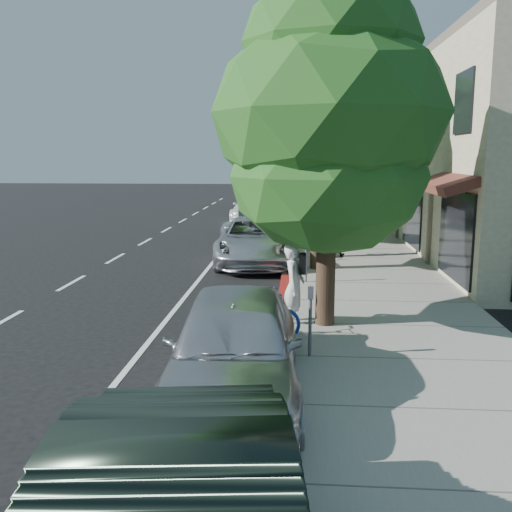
# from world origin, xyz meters

# --- Properties ---
(ground) EXTENTS (120.00, 120.00, 0.00)m
(ground) POSITION_xyz_m (0.00, 0.00, 0.00)
(ground) COLOR black
(ground) RESTS_ON ground
(sidewalk) EXTENTS (4.60, 56.00, 0.15)m
(sidewalk) POSITION_xyz_m (2.30, 8.00, 0.07)
(sidewalk) COLOR gray
(sidewalk) RESTS_ON ground
(curb) EXTENTS (0.30, 56.00, 0.15)m
(curb) POSITION_xyz_m (0.00, 8.00, 0.07)
(curb) COLOR #9E998E
(curb) RESTS_ON ground
(curb_red_segment) EXTENTS (0.32, 4.00, 0.15)m
(curb_red_segment) POSITION_xyz_m (0.00, 1.00, 0.07)
(curb_red_segment) COLOR maroon
(curb_red_segment) RESTS_ON ground
(storefront_building) EXTENTS (10.00, 36.00, 7.00)m
(storefront_building) POSITION_xyz_m (9.60, 18.00, 3.50)
(storefront_building) COLOR beige
(storefront_building) RESTS_ON ground
(street_tree_0) EXTENTS (4.72, 4.72, 7.16)m
(street_tree_0) POSITION_xyz_m (0.90, -2.00, 4.34)
(street_tree_0) COLOR black
(street_tree_0) RESTS_ON ground
(street_tree_1) EXTENTS (4.19, 4.19, 7.37)m
(street_tree_1) POSITION_xyz_m (0.90, 4.00, 4.62)
(street_tree_1) COLOR black
(street_tree_1) RESTS_ON ground
(street_tree_2) EXTENTS (4.55, 4.55, 6.63)m
(street_tree_2) POSITION_xyz_m (0.90, 10.00, 3.98)
(street_tree_2) COLOR black
(street_tree_2) RESTS_ON ground
(street_tree_3) EXTENTS (4.87, 4.87, 7.52)m
(street_tree_3) POSITION_xyz_m (0.90, 16.00, 4.58)
(street_tree_3) COLOR black
(street_tree_3) RESTS_ON ground
(street_tree_4) EXTENTS (5.06, 5.06, 7.23)m
(street_tree_4) POSITION_xyz_m (0.90, 22.00, 4.32)
(street_tree_4) COLOR black
(street_tree_4) RESTS_ON ground
(street_tree_5) EXTENTS (4.79, 4.79, 7.55)m
(street_tree_5) POSITION_xyz_m (0.90, 28.00, 4.62)
(street_tree_5) COLOR black
(street_tree_5) RESTS_ON ground
(cyclist) EXTENTS (0.53, 0.72, 1.83)m
(cyclist) POSITION_xyz_m (0.25, -1.90, 0.92)
(cyclist) COLOR silver
(cyclist) RESTS_ON ground
(bicycle) EXTENTS (2.12, 1.17, 1.05)m
(bicycle) POSITION_xyz_m (-0.59, -2.95, 0.53)
(bicycle) COLOR #16369D
(bicycle) RESTS_ON ground
(silver_suv) EXTENTS (2.98, 5.77, 1.56)m
(silver_suv) POSITION_xyz_m (-1.15, 5.50, 0.78)
(silver_suv) COLOR silver
(silver_suv) RESTS_ON ground
(dark_sedan) EXTENTS (2.25, 5.08, 1.62)m
(dark_sedan) POSITION_xyz_m (-1.74, 13.71, 0.81)
(dark_sedan) COLOR black
(dark_sedan) RESTS_ON ground
(white_pickup) EXTENTS (2.25, 5.23, 1.50)m
(white_pickup) POSITION_xyz_m (-2.20, 17.88, 0.75)
(white_pickup) COLOR white
(white_pickup) RESTS_ON ground
(dark_suv_far) EXTENTS (2.41, 5.40, 1.80)m
(dark_suv_far) POSITION_xyz_m (-1.36, 28.00, 0.90)
(dark_suv_far) COLOR black
(dark_suv_far) RESTS_ON ground
(near_car_a) EXTENTS (2.17, 4.93, 1.65)m
(near_car_a) POSITION_xyz_m (-0.61, -5.50, 0.83)
(near_car_a) COLOR #BDBCC1
(near_car_a) RESTS_ON ground
(pedestrian) EXTENTS (0.94, 0.76, 1.85)m
(pedestrian) POSITION_xyz_m (1.52, 6.33, 1.07)
(pedestrian) COLOR black
(pedestrian) RESTS_ON sidewalk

